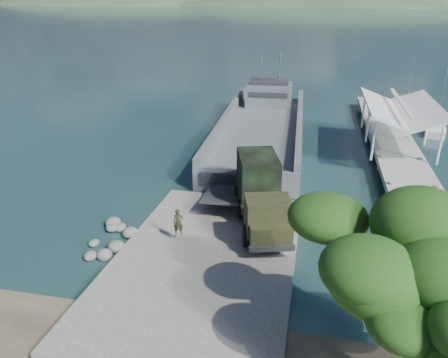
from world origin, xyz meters
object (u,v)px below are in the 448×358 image
at_px(pier, 397,144).
at_px(overhang_tree, 431,270).
at_px(military_truck, 261,193).
at_px(sailboat_near, 436,129).
at_px(landing_craft, 261,134).
at_px(soldier, 179,228).
at_px(sailboat_far, 407,106).

distance_m(pier, overhang_tree, 28.04).
bearing_deg(overhang_tree, pier, 82.59).
xyz_separation_m(military_truck, sailboat_near, (16.34, 25.22, -2.07)).
height_order(landing_craft, soldier, landing_craft).
bearing_deg(military_truck, overhang_tree, -76.30).
height_order(landing_craft, sailboat_near, landing_craft).
bearing_deg(overhang_tree, sailboat_near, 76.05).
bearing_deg(soldier, sailboat_near, 31.70).
distance_m(pier, soldier, 23.81).
xyz_separation_m(soldier, sailboat_near, (20.75, 28.74, -0.93)).
height_order(military_truck, sailboat_near, sailboat_near).
relative_size(soldier, sailboat_near, 0.22).
distance_m(sailboat_far, overhang_tree, 49.35).
relative_size(pier, sailboat_far, 6.20).
relative_size(military_truck, soldier, 5.35).
height_order(landing_craft, overhang_tree, landing_craft).
relative_size(landing_craft, sailboat_near, 4.29).
distance_m(landing_craft, military_truck, 18.33).
bearing_deg(sailboat_near, landing_craft, -146.33).
bearing_deg(military_truck, sailboat_far, 51.83).
xyz_separation_m(pier, soldier, (-14.97, -18.51, -0.27)).
distance_m(military_truck, sailboat_far, 38.96).
height_order(pier, sailboat_near, sailboat_near).
relative_size(pier, landing_craft, 1.36).
height_order(landing_craft, sailboat_far, landing_craft).
bearing_deg(sailboat_near, sailboat_far, 110.11).
xyz_separation_m(military_truck, soldier, (-4.42, -3.52, -1.14)).
bearing_deg(military_truck, sailboat_near, 41.50).
relative_size(landing_craft, overhang_tree, 3.85).
relative_size(pier, military_truck, 4.94).
relative_size(pier, soldier, 26.40).
height_order(soldier, sailboat_near, sailboat_near).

